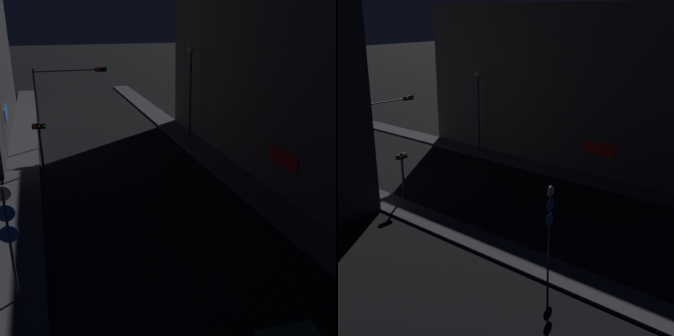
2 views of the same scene
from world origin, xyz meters
TOP-DOWN VIEW (x-y plane):
  - sidewalk_left at (-6.23, 26.90)m, footprint 2.05×57.80m
  - sidewalk_right at (6.23, 26.90)m, footprint 2.05×57.80m
  - building_facade_right at (11.88, 21.96)m, footprint 9.32×25.55m
  - traffic_light_overhead at (-3.04, 29.59)m, footprint 5.21×0.42m
  - traffic_light_left_kerb at (-4.96, 24.63)m, footprint 0.80×0.42m
  - sign_pole_left at (-6.14, 11.89)m, footprint 0.62×0.10m
  - street_lamp_far_block at (6.30, 28.32)m, footprint 0.55×0.55m

SIDE VIEW (x-z plane):
  - sidewalk_left at x=-6.23m, z-range 0.00..0.15m
  - sidewalk_right at x=6.23m, z-range 0.00..0.15m
  - traffic_light_left_kerb at x=-4.96m, z-range 0.74..4.01m
  - sign_pole_left at x=-6.14m, z-range 0.57..4.82m
  - traffic_light_overhead at x=-3.04m, z-range 1.32..7.24m
  - street_lamp_far_block at x=6.30m, z-range 1.67..8.81m
  - building_facade_right at x=11.88m, z-range 0.00..12.76m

